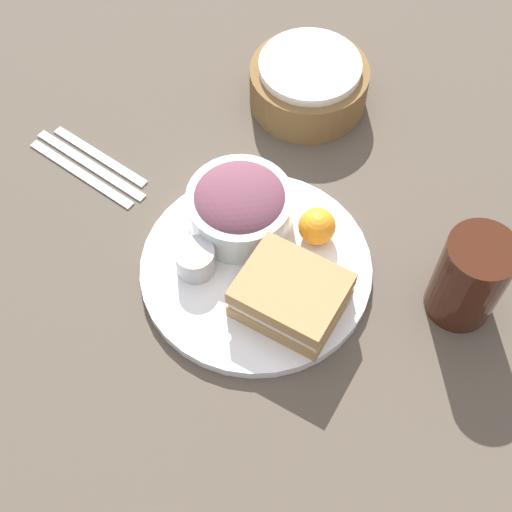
% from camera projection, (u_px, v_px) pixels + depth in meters
% --- Properties ---
extents(ground_plane, '(4.00, 4.00, 0.00)m').
position_uv_depth(ground_plane, '(256.00, 271.00, 0.85)').
color(ground_plane, '#4C4238').
extents(plate, '(0.27, 0.27, 0.01)m').
position_uv_depth(plate, '(256.00, 268.00, 0.84)').
color(plate, silver).
rests_on(plate, ground_plane).
extents(sandwich, '(0.14, 0.12, 0.05)m').
position_uv_depth(sandwich, '(291.00, 295.00, 0.78)').
color(sandwich, '#A37A4C').
rests_on(sandwich, plate).
extents(salad_bowl, '(0.13, 0.13, 0.07)m').
position_uv_depth(salad_bowl, '(240.00, 206.00, 0.84)').
color(salad_bowl, silver).
rests_on(salad_bowl, plate).
extents(dressing_cup, '(0.05, 0.05, 0.04)m').
position_uv_depth(dressing_cup, '(195.00, 260.00, 0.82)').
color(dressing_cup, '#B7B7BC').
rests_on(dressing_cup, plate).
extents(orange_wedge, '(0.04, 0.04, 0.04)m').
position_uv_depth(orange_wedge, '(317.00, 226.00, 0.84)').
color(orange_wedge, orange).
rests_on(orange_wedge, plate).
extents(drink_glass, '(0.08, 0.08, 0.12)m').
position_uv_depth(drink_glass, '(470.00, 278.00, 0.77)').
color(drink_glass, '#38190F').
rests_on(drink_glass, ground_plane).
extents(bread_basket, '(0.16, 0.16, 0.07)m').
position_uv_depth(bread_basket, '(309.00, 83.00, 0.96)').
color(bread_basket, brown).
rests_on(bread_basket, ground_plane).
extents(fork, '(0.17, 0.05, 0.01)m').
position_uv_depth(fork, '(81.00, 173.00, 0.92)').
color(fork, '#B2B2B7').
rests_on(fork, ground_plane).
extents(knife, '(0.18, 0.05, 0.01)m').
position_uv_depth(knife, '(90.00, 164.00, 0.93)').
color(knife, '#B2B2B7').
rests_on(knife, ground_plane).
extents(spoon, '(0.16, 0.04, 0.01)m').
position_uv_depth(spoon, '(100.00, 156.00, 0.94)').
color(spoon, '#B2B2B7').
rests_on(spoon, ground_plane).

